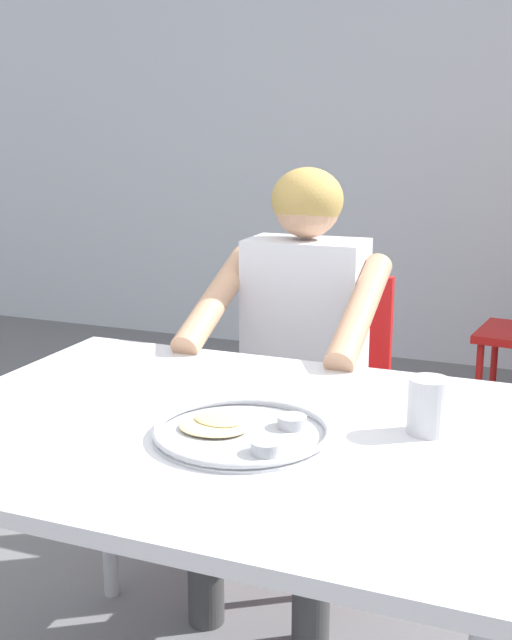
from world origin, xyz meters
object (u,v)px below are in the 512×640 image
drinking_cup (428,404)px  diner_foreground (296,344)px  thali_tray (242,431)px  table_foreground (225,454)px  chair_foreground (317,393)px

drinking_cup → diner_foreground: bearing=128.0°
diner_foreground → drinking_cup: bearing=-52.0°
thali_tray → diner_foreground: size_ratio=0.28×
table_foreground → chair_foreground: size_ratio=1.40×
table_foreground → chair_foreground: bearing=96.0°
thali_tray → diner_foreground: diner_foreground is taller
table_foreground → thali_tray: thali_tray is taller
thali_tray → diner_foreground: (-0.16, 0.76, -0.04)m
table_foreground → chair_foreground: (-0.10, 0.93, -0.18)m
drinking_cup → diner_foreground: (-0.48, 0.61, -0.09)m
thali_tray → drinking_cup: 0.36m
chair_foreground → table_foreground: bearing=-84.0°
thali_tray → diner_foreground: 0.78m
chair_foreground → diner_foreground: (0.00, -0.23, 0.22)m
thali_tray → chair_foreground: 1.03m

